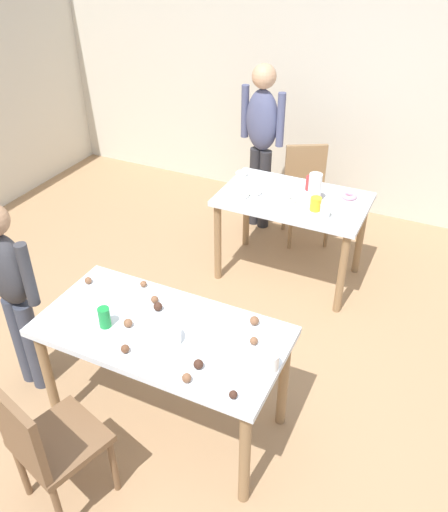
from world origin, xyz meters
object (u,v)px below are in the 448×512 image
soda_can (104,317)px  pitcher_far (315,188)px  chair_near_table (45,442)px  person_girl_near (12,287)px  person_adult_far (262,134)px  dining_table_far (292,209)px  dining_table_near (162,342)px  mixing_bowl (164,336)px  chair_far_table (306,187)px

soda_can → pitcher_far: 1.99m
soda_can → chair_near_table: bearing=-86.3°
chair_near_table → soda_can: soda_can is taller
person_girl_near → person_adult_far: bearing=77.8°
dining_table_far → soda_can: soda_can is taller
dining_table_near → person_girl_near: bearing=-174.1°
dining_table_near → dining_table_far: same height
person_adult_far → soda_can: (0.13, -2.59, -0.13)m
mixing_bowl → dining_table_near: bearing=131.3°
chair_far_table → pitcher_far: (0.27, -0.71, 0.37)m
dining_table_near → dining_table_far: (0.14, 1.79, -0.01)m
chair_near_table → chair_far_table: bearing=84.8°
person_girl_near → soda_can: person_girl_near is taller
soda_can → pitcher_far: (0.60, 1.90, 0.06)m
person_adult_far → person_girl_near: bearing=-102.2°
person_girl_near → dining_table_near: bearing=5.9°
chair_far_table → dining_table_far: bearing=-82.0°
person_adult_far → soda_can: bearing=-87.2°
dining_table_far → person_adult_far: (-0.56, 0.69, 0.30)m
chair_far_table → mixing_bowl: bearing=-89.4°
dining_table_near → soda_can: (-0.29, -0.11, 0.16)m
mixing_bowl → chair_near_table: bearing=-116.3°
person_adult_far → chair_far_table: bearing=1.9°
pitcher_far → chair_far_table: bearing=110.6°
dining_table_near → chair_far_table: 2.50m
soda_can → pitcher_far: pitcher_far is taller
chair_near_table → mixing_bowl: chair_near_table is taller
chair_near_table → person_adult_far: person_adult_far is taller
person_girl_near → person_adult_far: (0.56, 2.58, 0.15)m
chair_near_table → person_adult_far: (-0.17, 3.20, 0.45)m
soda_can → person_girl_near: bearing=179.1°
pitcher_far → soda_can: bearing=-107.5°
soda_can → person_adult_far: bearing=92.8°
person_girl_near → soda_can: bearing=-0.9°
dining_table_near → person_adult_far: bearing=99.5°
dining_table_far → person_adult_far: 0.94m
chair_far_table → person_adult_far: person_adult_far is taller
dining_table_far → soda_can: (-0.43, -1.90, 0.17)m
dining_table_far → person_girl_near: person_girl_near is taller
dining_table_near → pitcher_far: 1.83m
dining_table_far → person_adult_far: bearing=128.8°
person_adult_far → pitcher_far: (0.72, -0.69, -0.08)m
chair_near_table → person_girl_near: size_ratio=0.65×
person_adult_far → soda_can: size_ratio=12.84×
chair_near_table → pitcher_far: 2.59m
chair_far_table → soda_can: size_ratio=7.13×
person_girl_near → pitcher_far: person_girl_near is taller
dining_table_near → pitcher_far: bearing=80.2°
dining_table_near → chair_far_table: bearing=89.1°
mixing_bowl → soda_can: bearing=-174.6°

